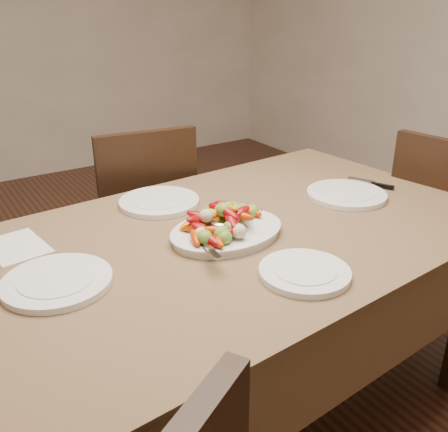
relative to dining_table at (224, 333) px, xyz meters
name	(u,v)px	position (x,y,z in m)	size (l,w,h in m)	color
floor	(183,388)	(-0.06, 0.21, -0.38)	(6.00, 6.00, 0.00)	#3C1E12
dining_table	(224,333)	(0.00, 0.00, 0.00)	(1.84, 1.04, 0.76)	brown
chair_far	(140,222)	(0.06, 0.81, 0.10)	(0.42, 0.42, 0.95)	black
serving_platter	(227,233)	(0.00, -0.02, 0.39)	(0.36, 0.27, 0.02)	white
roasted_vegetables	(227,216)	(0.00, -0.02, 0.45)	(0.30, 0.20, 0.09)	maroon
serving_spoon	(217,232)	(-0.07, -0.06, 0.43)	(0.28, 0.06, 0.03)	#9EA0A8
plate_left	(57,282)	(-0.52, -0.02, 0.39)	(0.28, 0.28, 0.02)	white
plate_right	(346,195)	(0.55, 0.02, 0.39)	(0.29, 0.29, 0.02)	white
plate_far	(159,202)	(-0.06, 0.33, 0.39)	(0.28, 0.28, 0.02)	white
plate_near	(304,273)	(0.04, -0.33, 0.39)	(0.24, 0.24, 0.02)	white
menu_card	(16,246)	(-0.56, 0.27, 0.38)	(0.15, 0.21, 0.00)	silver
table_knife	(373,184)	(0.74, 0.05, 0.38)	(0.02, 0.20, 0.01)	#9EA0A8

